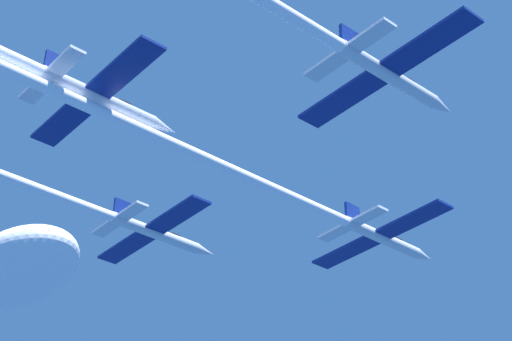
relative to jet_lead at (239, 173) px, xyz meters
name	(u,v)px	position (x,y,z in m)	size (l,w,h in m)	color
jet_lead	(239,173)	(0.00, 0.00, 0.00)	(14.83, 53.49, 2.46)	silver
jet_left_wing	(23,183)	(-13.68, -11.34, 1.00)	(14.83, 46.32, 2.46)	silver
cloud_wispy	(19,268)	(-70.98, 14.46, 22.93)	(26.51, 14.58, 9.28)	white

